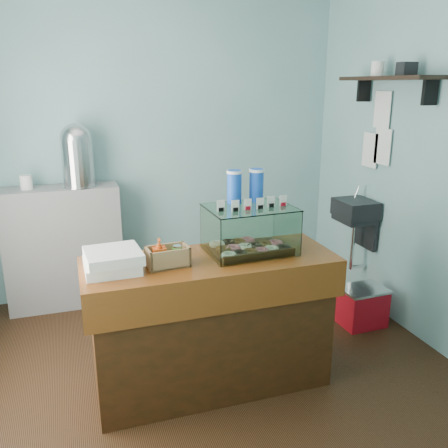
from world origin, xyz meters
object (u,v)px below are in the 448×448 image
object	(u,v)px
display_case	(248,227)
coffee_urn	(77,154)
red_cooler	(362,306)
counter	(211,322)

from	to	relation	value
display_case	coffee_urn	size ratio (longest dim) A/B	1.05
coffee_urn	red_cooler	size ratio (longest dim) A/B	1.42
coffee_urn	red_cooler	bearing A→B (deg)	-28.46
counter	red_cooler	size ratio (longest dim) A/B	4.18
counter	coffee_urn	xyz separation A→B (m)	(-0.72, 1.56, 0.93)
display_case	red_cooler	xyz separation A→B (m)	(1.16, 0.31, -0.90)
display_case	counter	bearing A→B (deg)	-166.74
counter	display_case	size ratio (longest dim) A/B	2.82
counter	red_cooler	world-z (taller)	counter
counter	coffee_urn	distance (m)	1.95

